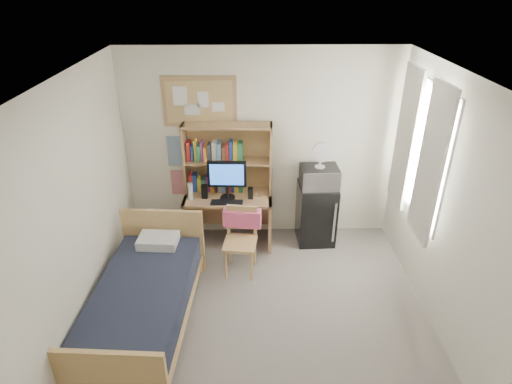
{
  "coord_description": "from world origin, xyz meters",
  "views": [
    {
      "loc": [
        -0.15,
        -3.22,
        3.41
      ],
      "look_at": [
        -0.08,
        1.2,
        1.09
      ],
      "focal_mm": 30.0,
      "sensor_mm": 36.0,
      "label": 1
    }
  ],
  "objects_px": {
    "mini_fridge": "(316,213)",
    "desk_fan": "(321,156)",
    "desk_chair": "(240,243)",
    "speaker_right": "(250,193)",
    "monitor": "(227,180)",
    "bulletin_board": "(200,101)",
    "desk": "(229,219)",
    "speaker_left": "(205,192)",
    "microwave": "(319,177)",
    "bed": "(143,306)"
  },
  "relations": [
    {
      "from": "speaker_right",
      "to": "monitor",
      "type": "bearing_deg",
      "value": 180.0
    },
    {
      "from": "desk_chair",
      "to": "desk_fan",
      "type": "bearing_deg",
      "value": 41.54
    },
    {
      "from": "microwave",
      "to": "desk_fan",
      "type": "bearing_deg",
      "value": 0.0
    },
    {
      "from": "bed",
      "to": "mini_fridge",
      "type": "bearing_deg",
      "value": 42.11
    },
    {
      "from": "monitor",
      "to": "desk_fan",
      "type": "relative_size",
      "value": 1.61
    },
    {
      "from": "speaker_left",
      "to": "microwave",
      "type": "height_order",
      "value": "microwave"
    },
    {
      "from": "speaker_right",
      "to": "microwave",
      "type": "relative_size",
      "value": 0.33
    },
    {
      "from": "speaker_left",
      "to": "speaker_right",
      "type": "distance_m",
      "value": 0.6
    },
    {
      "from": "desk",
      "to": "speaker_right",
      "type": "height_order",
      "value": "speaker_right"
    },
    {
      "from": "bulletin_board",
      "to": "speaker_right",
      "type": "xyz_separation_m",
      "value": [
        0.63,
        -0.37,
        -1.12
      ]
    },
    {
      "from": "mini_fridge",
      "to": "bulletin_board",
      "type": "bearing_deg",
      "value": 168.54
    },
    {
      "from": "desk",
      "to": "microwave",
      "type": "bearing_deg",
      "value": 3.33
    },
    {
      "from": "desk_fan",
      "to": "microwave",
      "type": "bearing_deg",
      "value": 0.0
    },
    {
      "from": "speaker_right",
      "to": "mini_fridge",
      "type": "bearing_deg",
      "value": 9.49
    },
    {
      "from": "bulletin_board",
      "to": "speaker_right",
      "type": "relative_size",
      "value": 5.99
    },
    {
      "from": "bed",
      "to": "desk",
      "type": "bearing_deg",
      "value": 65.66
    },
    {
      "from": "bed",
      "to": "desk_fan",
      "type": "height_order",
      "value": "desk_fan"
    },
    {
      "from": "mini_fridge",
      "to": "desk_fan",
      "type": "bearing_deg",
      "value": -90.0
    },
    {
      "from": "speaker_right",
      "to": "desk_fan",
      "type": "relative_size",
      "value": 0.48
    },
    {
      "from": "speaker_left",
      "to": "monitor",
      "type": "bearing_deg",
      "value": -0.0
    },
    {
      "from": "bed",
      "to": "desk_chair",
      "type": "bearing_deg",
      "value": 45.77
    },
    {
      "from": "mini_fridge",
      "to": "bed",
      "type": "relative_size",
      "value": 0.44
    },
    {
      "from": "mini_fridge",
      "to": "desk_chair",
      "type": "bearing_deg",
      "value": -147.66
    },
    {
      "from": "speaker_left",
      "to": "microwave",
      "type": "distance_m",
      "value": 1.51
    },
    {
      "from": "speaker_left",
      "to": "microwave",
      "type": "relative_size",
      "value": 0.38
    },
    {
      "from": "bulletin_board",
      "to": "speaker_right",
      "type": "distance_m",
      "value": 1.33
    },
    {
      "from": "bulletin_board",
      "to": "mini_fridge",
      "type": "distance_m",
      "value": 2.16
    },
    {
      "from": "speaker_left",
      "to": "bed",
      "type": "bearing_deg",
      "value": -107.06
    },
    {
      "from": "mini_fridge",
      "to": "monitor",
      "type": "bearing_deg",
      "value": -177.26
    },
    {
      "from": "microwave",
      "to": "desk_fan",
      "type": "relative_size",
      "value": 1.46
    },
    {
      "from": "mini_fridge",
      "to": "bed",
      "type": "height_order",
      "value": "mini_fridge"
    },
    {
      "from": "desk_chair",
      "to": "speaker_right",
      "type": "relative_size",
      "value": 5.46
    },
    {
      "from": "bed",
      "to": "microwave",
      "type": "height_order",
      "value": "microwave"
    },
    {
      "from": "bed",
      "to": "speaker_right",
      "type": "distance_m",
      "value": 1.96
    },
    {
      "from": "speaker_left",
      "to": "desk_fan",
      "type": "distance_m",
      "value": 1.57
    },
    {
      "from": "desk_chair",
      "to": "speaker_right",
      "type": "bearing_deg",
      "value": 85.4
    },
    {
      "from": "speaker_left",
      "to": "bulletin_board",
      "type": "bearing_deg",
      "value": 98.02
    },
    {
      "from": "monitor",
      "to": "speaker_left",
      "type": "height_order",
      "value": "monitor"
    },
    {
      "from": "bulletin_board",
      "to": "monitor",
      "type": "xyz_separation_m",
      "value": [
        0.33,
        -0.35,
        -0.93
      ]
    },
    {
      "from": "desk",
      "to": "mini_fridge",
      "type": "distance_m",
      "value": 1.2
    },
    {
      "from": "desk",
      "to": "mini_fridge",
      "type": "relative_size",
      "value": 1.38
    },
    {
      "from": "mini_fridge",
      "to": "bed",
      "type": "xyz_separation_m",
      "value": [
        -2.03,
        -1.61,
        -0.16
      ]
    },
    {
      "from": "bed",
      "to": "speaker_left",
      "type": "distance_m",
      "value": 1.71
    },
    {
      "from": "speaker_right",
      "to": "bulletin_board",
      "type": "bearing_deg",
      "value": 152.26
    },
    {
      "from": "desk_fan",
      "to": "speaker_right",
      "type": "bearing_deg",
      "value": -176.17
    },
    {
      "from": "desk",
      "to": "speaker_right",
      "type": "distance_m",
      "value": 0.54
    },
    {
      "from": "desk_chair",
      "to": "microwave",
      "type": "relative_size",
      "value": 1.78
    },
    {
      "from": "desk_chair",
      "to": "monitor",
      "type": "height_order",
      "value": "monitor"
    },
    {
      "from": "bulletin_board",
      "to": "desk_chair",
      "type": "height_order",
      "value": "bulletin_board"
    },
    {
      "from": "desk",
      "to": "monitor",
      "type": "distance_m",
      "value": 0.63
    }
  ]
}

